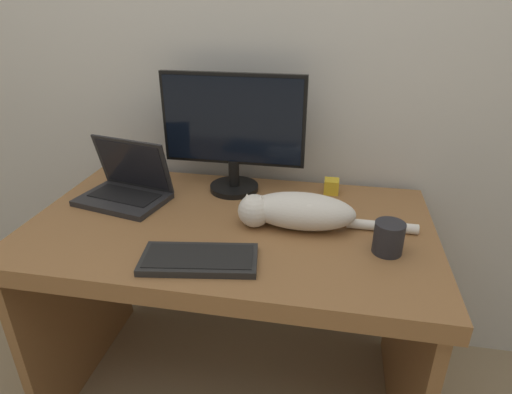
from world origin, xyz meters
TOP-DOWN VIEW (x-y plane):
  - wall_back at (0.00, 0.81)m, footprint 6.40×0.06m
  - desk at (0.00, 0.37)m, footprint 1.31×0.75m
  - monitor at (-0.04, 0.63)m, footprint 0.52×0.18m
  - laptop at (-0.41, 0.47)m, footprint 0.34×0.27m
  - external_keyboard at (-0.03, 0.13)m, footprint 0.34×0.20m
  - cat at (0.22, 0.38)m, footprint 0.56×0.15m
  - coffee_mug at (0.49, 0.29)m, footprint 0.09×0.09m
  - small_toy at (0.32, 0.66)m, footprint 0.05×0.05m

SIDE VIEW (x-z plane):
  - desk at x=0.00m, z-range 0.21..0.97m
  - external_keyboard at x=-0.03m, z-range 0.76..0.78m
  - small_toy at x=0.32m, z-range 0.76..0.81m
  - laptop at x=-0.41m, z-range 0.69..0.91m
  - coffee_mug at x=0.49m, z-range 0.76..0.85m
  - cat at x=0.22m, z-range 0.76..0.87m
  - monitor at x=-0.04m, z-range 0.78..1.21m
  - wall_back at x=0.00m, z-range 0.00..2.60m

